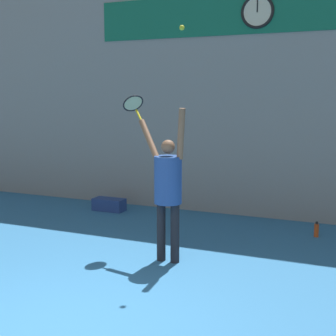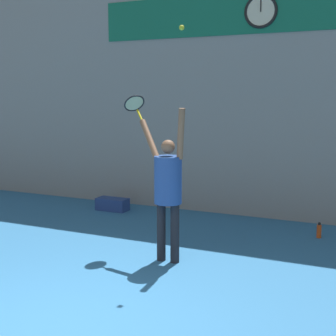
# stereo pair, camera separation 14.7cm
# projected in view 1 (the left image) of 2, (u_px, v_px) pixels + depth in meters

# --- Properties ---
(back_wall) EXTENTS (18.00, 0.10, 5.00)m
(back_wall) POSITION_uv_depth(u_px,v_px,m) (219.00, 91.00, 9.37)
(back_wall) COLOR gray
(back_wall) RESTS_ON ground_plane
(sponsor_banner) EXTENTS (5.14, 0.02, 0.80)m
(sponsor_banner) POSITION_uv_depth(u_px,v_px,m) (219.00, 14.00, 9.09)
(sponsor_banner) COLOR #146B4C
(scoreboard_clock) EXTENTS (0.63, 0.06, 0.63)m
(scoreboard_clock) POSITION_uv_depth(u_px,v_px,m) (257.00, 12.00, 8.79)
(scoreboard_clock) COLOR beige
(tennis_player) EXTENTS (0.92, 0.57, 2.24)m
(tennis_player) POSITION_uv_depth(u_px,v_px,m) (168.00, 185.00, 6.71)
(tennis_player) COLOR black
(tennis_player) RESTS_ON ground_plane
(tennis_racket) EXTENTS (0.45, 0.41, 0.41)m
(tennis_racket) POSITION_uv_depth(u_px,v_px,m) (134.00, 104.00, 7.28)
(tennis_racket) COLOR yellow
(tennis_ball) EXTENTS (0.07, 0.07, 0.07)m
(tennis_ball) POSITION_uv_depth(u_px,v_px,m) (182.00, 28.00, 6.26)
(tennis_ball) COLOR #CCDB2D
(water_bottle) EXTENTS (0.08, 0.08, 0.27)m
(water_bottle) POSITION_uv_depth(u_px,v_px,m) (316.00, 230.00, 8.05)
(water_bottle) COLOR #D84C19
(water_bottle) RESTS_ON ground_plane
(equipment_bag) EXTENTS (0.67, 0.32, 0.26)m
(equipment_bag) POSITION_uv_depth(u_px,v_px,m) (109.00, 205.00, 9.90)
(equipment_bag) COLOR navy
(equipment_bag) RESTS_ON ground_plane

